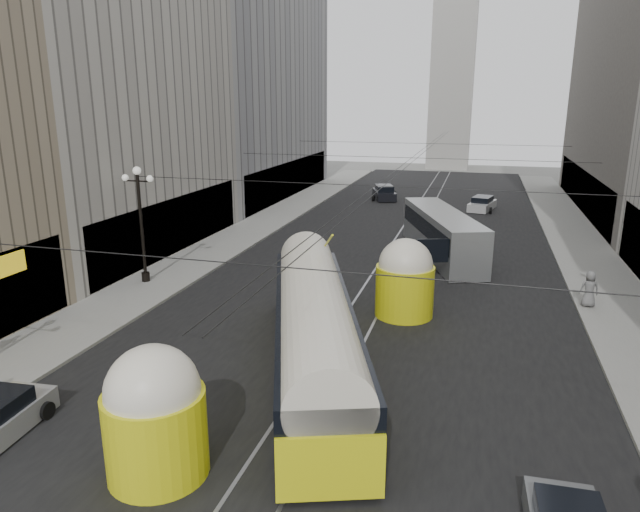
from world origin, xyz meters
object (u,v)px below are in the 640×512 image
Objects in this scene: pedestrian_crossing_a at (157,466)px; pedestrian_sidewalk_right at (589,289)px; pedestrian_crossing_b at (318,459)px; city_bus at (442,232)px; streetcar at (314,327)px.

pedestrian_crossing_a is 0.94× the size of pedestrian_sidewalk_right.
pedestrian_crossing_b is at bearing 54.49° from pedestrian_sidewalk_right.
pedestrian_crossing_b reaches higher than pedestrian_crossing_a.
city_bus is 26.40m from pedestrian_crossing_a.
streetcar is 18.49m from city_bus.
pedestrian_crossing_b is at bearing -93.33° from city_bus.
pedestrian_crossing_a is at bearing -66.18° from pedestrian_crossing_b.
city_bus reaches higher than pedestrian_crossing_a.
streetcar is 1.38× the size of city_bus.
city_bus is 6.68× the size of pedestrian_sidewalk_right.
pedestrian_crossing_a is 4.16m from pedestrian_crossing_b.
pedestrian_crossing_a is at bearing -104.51° from streetcar.
city_bus is at bearing -179.23° from pedestrian_crossing_b.
pedestrian_sidewalk_right reaches higher than pedestrian_crossing_b.
pedestrian_sidewalk_right is (11.00, 10.13, -0.81)m from streetcar.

